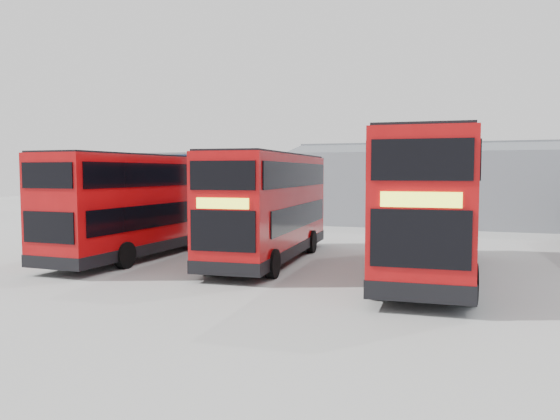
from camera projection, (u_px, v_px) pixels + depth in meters
The scene contains 7 objects.
ground_plane at pixel (329, 261), 22.66m from camera, with size 120.00×120.00×0.00m, color gray.
office_block at pixel (215, 186), 44.02m from camera, with size 12.30×8.32×5.12m.
maintenance_shed at pixel (507, 187), 38.71m from camera, with size 30.50×12.00×5.89m.
double_decker_left at pixel (139, 206), 23.52m from camera, with size 2.89×10.54×4.43m.
double_decker_centre at pixel (270, 208), 22.51m from camera, with size 3.17×10.62×4.43m.
double_decker_right at pixel (427, 206), 19.27m from camera, with size 3.35×11.82×4.95m.
panel_van at pixel (130, 205), 39.47m from camera, with size 2.64×5.44×2.30m.
Camera 1 is at (5.42, -21.89, 3.68)m, focal length 35.00 mm.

